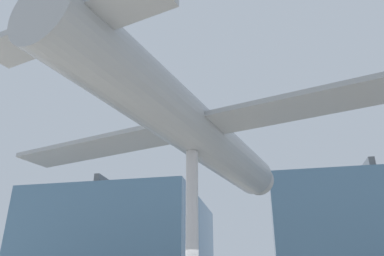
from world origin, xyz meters
name	(u,v)px	position (x,y,z in m)	size (l,w,h in m)	color
glass_pavilion_left	(125,253)	(-8.62, 16.40, 3.98)	(11.88, 12.96, 8.54)	slate
glass_pavilion_right	(363,248)	(8.62, 16.40, 3.98)	(11.88, 12.96, 8.54)	slate
support_pylon_central	(192,237)	(0.00, 0.00, 2.89)	(0.41, 0.41, 5.78)	#B7B7BC
suspended_airplane	(194,129)	(0.04, 0.16, 6.71)	(16.08, 15.12, 2.94)	#93999E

